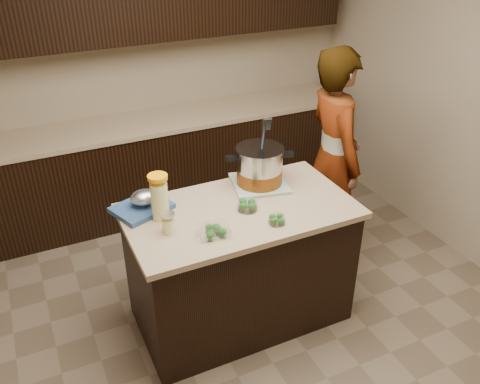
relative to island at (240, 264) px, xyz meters
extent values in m
plane|color=brown|center=(0.00, 0.00, -0.45)|extent=(4.00, 4.00, 0.00)
cube|color=tan|center=(0.00, 2.00, 0.90)|extent=(4.00, 0.04, 2.70)
cube|color=black|center=(0.00, 1.70, -0.02)|extent=(3.60, 0.60, 0.86)
cube|color=tan|center=(0.00, 1.70, 0.43)|extent=(3.60, 0.63, 0.04)
cube|color=black|center=(0.00, 0.00, -0.02)|extent=(1.40, 0.75, 0.86)
cube|color=tan|center=(0.00, 0.00, 0.43)|extent=(1.46, 0.81, 0.04)
cube|color=#537B5B|center=(0.25, 0.23, 0.46)|extent=(0.43, 0.43, 0.02)
cylinder|color=#B7B7BC|center=(0.25, 0.23, 0.59)|extent=(0.38, 0.38, 0.24)
cylinder|color=brown|center=(0.25, 0.23, 0.52)|extent=(0.38, 0.38, 0.10)
cylinder|color=#B7B7BC|center=(0.25, 0.23, 0.72)|extent=(0.40, 0.40, 0.02)
cube|color=black|center=(0.07, 0.28, 0.66)|extent=(0.08, 0.06, 0.03)
cube|color=black|center=(0.44, 0.17, 0.66)|extent=(0.08, 0.06, 0.03)
cylinder|color=black|center=(0.25, 0.19, 0.78)|extent=(0.06, 0.13, 0.30)
cylinder|color=#F5F496|center=(-0.49, 0.11, 0.57)|extent=(0.13, 0.13, 0.24)
cylinder|color=white|center=(-0.49, 0.11, 0.58)|extent=(0.14, 0.14, 0.27)
cylinder|color=#FF9D05|center=(-0.49, 0.11, 0.73)|extent=(0.15, 0.15, 0.02)
cylinder|color=#F5F496|center=(-0.49, -0.06, 0.49)|extent=(0.08, 0.08, 0.09)
cylinder|color=white|center=(-0.49, -0.06, 0.51)|extent=(0.09, 0.09, 0.12)
cylinder|color=silver|center=(-0.49, -0.06, 0.57)|extent=(0.10, 0.10, 0.02)
cylinder|color=silver|center=(0.04, -0.03, 0.48)|extent=(0.14, 0.14, 0.06)
cylinder|color=silver|center=(0.13, -0.25, 0.47)|extent=(0.12, 0.12, 0.05)
cube|color=silver|center=(-0.27, -0.20, 0.48)|extent=(0.19, 0.15, 0.06)
cube|color=navy|center=(-0.57, 0.25, 0.46)|extent=(0.41, 0.37, 0.03)
ellipsoid|color=silver|center=(-0.55, 0.25, 0.53)|extent=(0.17, 0.14, 0.09)
imported|color=gray|center=(0.98, 0.39, 0.42)|extent=(0.50, 0.69, 1.74)
camera|label=1|loc=(-1.17, -2.48, 2.14)|focal=38.00mm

